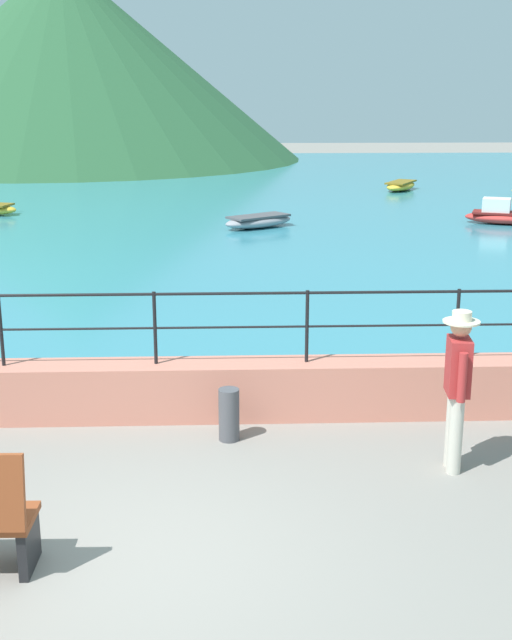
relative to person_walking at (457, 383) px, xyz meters
The scene contains 10 objects.
ground_plane 3.76m from the person_walking, 153.80° to the right, with size 120.00×120.00×0.00m, color gray.
promenade_wall 3.68m from the person_walking, 153.87° to the left, with size 20.00×0.56×0.70m, color tan.
railing 3.64m from the person_walking, 153.87° to the left, with size 18.44×0.04×0.90m.
lake_water 24.47m from the person_walking, 97.65° to the left, with size 64.00×44.32×0.06m, color teal.
hill_main 43.71m from the person_walking, 105.23° to the left, with size 27.08×27.08×11.15m, color #285633.
person_walking is the anchor object (origin of this frame).
bollard 2.62m from the person_walking, 159.90° to the left, with size 0.24×0.24×0.62m, color #4C4C51.
boat_0 16.14m from the person_walking, 95.01° to the left, with size 2.39×2.07×0.36m.
boat_2 17.55m from the person_walking, 70.16° to the left, with size 2.47×1.67×0.76m.
boat_3 25.77m from the person_walking, 79.48° to the left, with size 1.92×2.44×0.36m.
Camera 1 is at (0.85, -6.46, 3.90)m, focal length 46.64 mm.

